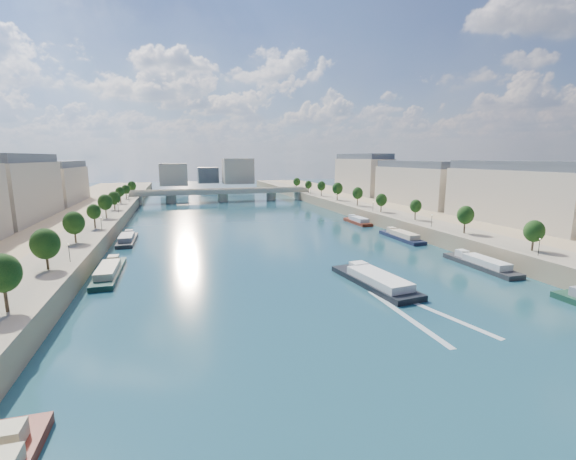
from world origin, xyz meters
TOP-DOWN VIEW (x-y plane):
  - ground at (0.00, 100.00)m, footprint 700.00×700.00m
  - quay_left at (-72.00, 100.00)m, footprint 44.00×520.00m
  - quay_right at (72.00, 100.00)m, footprint 44.00×520.00m
  - pave_left at (-57.00, 100.00)m, footprint 14.00×520.00m
  - pave_right at (57.00, 100.00)m, footprint 14.00×520.00m
  - trees_left at (-55.00, 102.00)m, footprint 4.80×268.80m
  - trees_right at (55.00, 110.00)m, footprint 4.80×268.80m
  - lamps_left at (-52.50, 90.00)m, footprint 0.36×200.36m
  - lamps_right at (52.50, 105.00)m, footprint 0.36×200.36m
  - buildings_right at (85.00, 112.00)m, footprint 16.00×226.00m
  - skyline at (3.19, 319.52)m, footprint 79.00×42.00m
  - bridge at (0.00, 225.69)m, footprint 112.00×12.00m
  - tour_barge at (12.44, 50.14)m, footprint 10.13×26.34m
  - wake at (12.44, 33.49)m, footprint 10.73×26.01m
  - moored_barges_left at (-45.50, 40.91)m, footprint 5.00×160.23m
  - moored_barges_right at (45.50, 51.97)m, footprint 5.00×163.26m

SIDE VIEW (x-z plane):
  - ground at x=0.00m, z-range 0.00..0.00m
  - wake at x=12.44m, z-range 0.00..0.04m
  - moored_barges_left at x=-45.50m, z-range -0.96..2.64m
  - moored_barges_right at x=45.50m, z-range -0.96..2.64m
  - tour_barge at x=12.44m, z-range -0.89..2.75m
  - quay_left at x=-72.00m, z-range 0.00..5.00m
  - quay_right at x=72.00m, z-range 0.00..5.00m
  - pave_left at x=-57.00m, z-range 5.00..5.10m
  - pave_right at x=57.00m, z-range 5.00..5.10m
  - bridge at x=0.00m, z-range 1.01..9.16m
  - lamps_left at x=-52.50m, z-range 5.64..9.92m
  - lamps_right at x=52.50m, z-range 5.64..9.92m
  - trees_left at x=-55.00m, z-range 6.35..14.61m
  - trees_right at x=55.00m, z-range 6.35..14.61m
  - skyline at x=3.19m, z-range 3.66..25.66m
  - buildings_right at x=85.00m, z-range 4.85..28.05m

